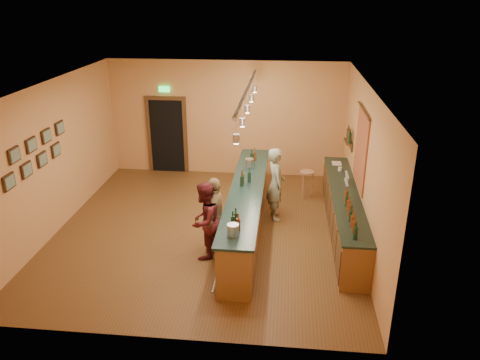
# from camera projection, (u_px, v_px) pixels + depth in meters

# --- Properties ---
(floor) EXTENTS (7.00, 7.00, 0.00)m
(floor) POSITION_uv_depth(u_px,v_px,m) (207.00, 230.00, 10.34)
(floor) COLOR brown
(floor) RESTS_ON ground
(ceiling) EXTENTS (6.50, 7.00, 0.02)m
(ceiling) POSITION_uv_depth(u_px,v_px,m) (202.00, 85.00, 9.13)
(ceiling) COLOR silver
(ceiling) RESTS_ON wall_back
(wall_back) EXTENTS (6.50, 0.02, 3.20)m
(wall_back) POSITION_uv_depth(u_px,v_px,m) (226.00, 119.00, 12.96)
(wall_back) COLOR #D38D4F
(wall_back) RESTS_ON floor
(wall_front) EXTENTS (6.50, 0.02, 3.20)m
(wall_front) POSITION_uv_depth(u_px,v_px,m) (161.00, 247.00, 6.52)
(wall_front) COLOR #D38D4F
(wall_front) RESTS_ON floor
(wall_left) EXTENTS (0.02, 7.00, 3.20)m
(wall_left) POSITION_uv_depth(u_px,v_px,m) (56.00, 156.00, 10.05)
(wall_left) COLOR #D38D4F
(wall_left) RESTS_ON floor
(wall_right) EXTENTS (0.02, 7.00, 3.20)m
(wall_right) POSITION_uv_depth(u_px,v_px,m) (363.00, 167.00, 9.43)
(wall_right) COLOR #D38D4F
(wall_right) RESTS_ON floor
(doorway) EXTENTS (1.15, 0.09, 2.48)m
(doorway) POSITION_uv_depth(u_px,v_px,m) (167.00, 134.00, 13.28)
(doorway) COLOR black
(doorway) RESTS_ON wall_back
(tapestry) EXTENTS (0.03, 1.40, 1.60)m
(tapestry) POSITION_uv_depth(u_px,v_px,m) (361.00, 149.00, 9.71)
(tapestry) COLOR maroon
(tapestry) RESTS_ON wall_right
(bottle_shelf) EXTENTS (0.17, 0.55, 0.54)m
(bottle_shelf) POSITION_uv_depth(u_px,v_px,m) (349.00, 137.00, 11.16)
(bottle_shelf) COLOR #472815
(bottle_shelf) RESTS_ON wall_right
(picture_grid) EXTENTS (0.06, 2.20, 0.70)m
(picture_grid) POSITION_uv_depth(u_px,v_px,m) (37.00, 152.00, 9.22)
(picture_grid) COLOR #382111
(picture_grid) RESTS_ON wall_left
(back_counter) EXTENTS (0.60, 4.55, 1.27)m
(back_counter) POSITION_uv_depth(u_px,v_px,m) (344.00, 212.00, 10.04)
(back_counter) COLOR brown
(back_counter) RESTS_ON floor
(tasting_bar) EXTENTS (0.73, 5.10, 1.38)m
(tasting_bar) POSITION_uv_depth(u_px,v_px,m) (247.00, 207.00, 10.03)
(tasting_bar) COLOR brown
(tasting_bar) RESTS_ON floor
(pendant_track) EXTENTS (0.11, 4.60, 0.50)m
(pendant_track) POSITION_uv_depth(u_px,v_px,m) (247.00, 97.00, 9.13)
(pendant_track) COLOR silver
(pendant_track) RESTS_ON ceiling
(bartender) EXTENTS (0.53, 0.69, 1.70)m
(bartender) POSITION_uv_depth(u_px,v_px,m) (276.00, 184.00, 10.58)
(bartender) COLOR gray
(bartender) RESTS_ON floor
(customer_a) EXTENTS (0.82, 0.92, 1.56)m
(customer_a) POSITION_uv_depth(u_px,v_px,m) (205.00, 221.00, 9.04)
(customer_a) COLOR #59191E
(customer_a) RESTS_ON floor
(customer_b) EXTENTS (0.45, 0.95, 1.58)m
(customer_b) POSITION_uv_depth(u_px,v_px,m) (215.00, 215.00, 9.26)
(customer_b) COLOR #997A51
(customer_b) RESTS_ON floor
(bar_stool) EXTENTS (0.35, 0.35, 0.72)m
(bar_stool) POSITION_uv_depth(u_px,v_px,m) (307.00, 177.00, 11.72)
(bar_stool) COLOR #986344
(bar_stool) RESTS_ON floor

